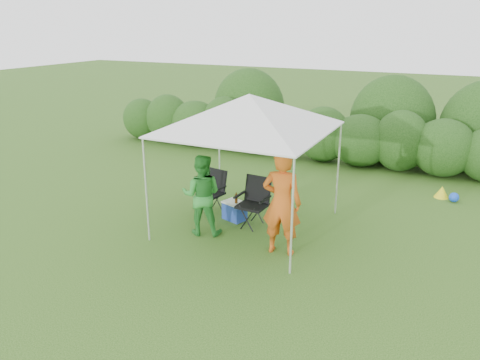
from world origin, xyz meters
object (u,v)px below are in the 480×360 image
at_px(woman, 202,195).
at_px(cooler, 235,211).
at_px(chair_left, 213,188).
at_px(canopy, 249,112).
at_px(man, 282,203).
at_px(chair_right, 255,199).

relative_size(woman, cooler, 2.89).
height_order(chair_left, woman, woman).
xyz_separation_m(chair_left, woman, (0.41, -1.22, 0.30)).
relative_size(canopy, woman, 1.84).
bearing_deg(man, woman, -10.86).
xyz_separation_m(man, cooler, (-1.48, 1.02, -0.80)).
distance_m(man, woman, 1.78).
relative_size(man, woman, 1.19).
height_order(canopy, cooler, canopy).
distance_m(canopy, man, 1.99).
relative_size(canopy, chair_left, 3.25).
bearing_deg(canopy, woman, -133.96).
xyz_separation_m(chair_left, cooler, (0.70, -0.30, -0.33)).
height_order(chair_left, cooler, chair_left).
bearing_deg(cooler, chair_left, 174.95).
relative_size(chair_right, man, 0.53).
height_order(canopy, chair_left, canopy).
relative_size(chair_left, woman, 0.57).
bearing_deg(chair_right, woman, -129.47).
height_order(man, woman, man).
distance_m(chair_right, man, 1.43).
relative_size(chair_left, man, 0.47).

